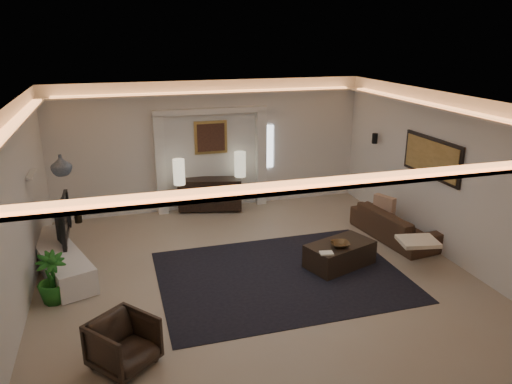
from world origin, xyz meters
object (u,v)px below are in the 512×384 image
object	(u,v)px
sofa	(394,224)
coffee_table	(340,255)
console	(210,194)
armchair	(124,343)

from	to	relation	value
sofa	coffee_table	world-z (taller)	sofa
console	armchair	world-z (taller)	console
sofa	console	bearing A→B (deg)	44.28
coffee_table	armchair	distance (m)	4.07
coffee_table	armchair	world-z (taller)	armchair
coffee_table	console	bearing A→B (deg)	96.43
console	coffee_table	distance (m)	3.73
console	coffee_table	size ratio (longest dim) A/B	1.21
sofa	armchair	size ratio (longest dim) A/B	2.80
sofa	armchair	world-z (taller)	armchair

